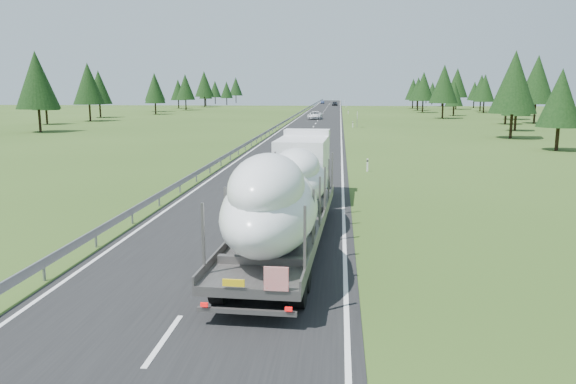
# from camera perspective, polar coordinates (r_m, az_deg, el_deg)

# --- Properties ---
(ground) EXTENTS (400.00, 400.00, 0.00)m
(ground) POSITION_cam_1_polar(r_m,az_deg,el_deg) (14.93, -12.49, -14.50)
(ground) COLOR #2D4617
(ground) RESTS_ON ground
(road_surface) EXTENTS (10.00, 400.00, 0.02)m
(road_surface) POSITION_cam_1_polar(r_m,az_deg,el_deg) (113.12, 3.04, 7.27)
(road_surface) COLOR black
(road_surface) RESTS_ON ground
(guardrail) EXTENTS (0.10, 400.00, 0.76)m
(guardrail) POSITION_cam_1_polar(r_m,az_deg,el_deg) (113.36, 0.34, 7.59)
(guardrail) COLOR slate
(guardrail) RESTS_ON ground
(marker_posts) EXTENTS (0.13, 350.08, 1.00)m
(marker_posts) POSITION_cam_1_polar(r_m,az_deg,el_deg) (167.98, 6.02, 8.44)
(marker_posts) COLOR silver
(marker_posts) RESTS_ON ground
(highway_sign) EXTENTS (0.08, 0.90, 2.60)m
(highway_sign) POSITION_cam_1_polar(r_m,az_deg,el_deg) (93.02, 7.04, 7.64)
(highway_sign) COLOR slate
(highway_sign) RESTS_ON ground
(tree_line_right) EXTENTS (28.67, 274.49, 12.57)m
(tree_line_right) POSITION_cam_1_polar(r_m,az_deg,el_deg) (105.41, 24.38, 9.87)
(tree_line_right) COLOR black
(tree_line_right) RESTS_ON ground
(tree_line_left) EXTENTS (14.68, 274.61, 12.27)m
(tree_line_left) POSITION_cam_1_polar(r_m,az_deg,el_deg) (128.52, -16.95, 10.19)
(tree_line_left) COLOR black
(tree_line_left) RESTS_ON ground
(boat_truck) EXTENTS (3.56, 20.73, 4.29)m
(boat_truck) POSITION_cam_1_polar(r_m,az_deg,el_deg) (23.41, 0.18, 0.69)
(boat_truck) COLOR white
(boat_truck) RESTS_ON ground
(distant_van) EXTENTS (2.93, 5.98, 1.64)m
(distant_van) POSITION_cam_1_polar(r_m,az_deg,el_deg) (117.78, 2.76, 7.79)
(distant_van) COLOR white
(distant_van) RESTS_ON ground
(distant_car_dark) EXTENTS (2.19, 4.83, 1.61)m
(distant_car_dark) POSITION_cam_1_polar(r_m,az_deg,el_deg) (212.86, 4.79, 8.94)
(distant_car_dark) COLOR black
(distant_car_dark) RESTS_ON ground
(distant_car_blue) EXTENTS (1.46, 4.04, 1.32)m
(distant_car_blue) POSITION_cam_1_polar(r_m,az_deg,el_deg) (241.42, 3.54, 9.10)
(distant_car_blue) COLOR #16213E
(distant_car_blue) RESTS_ON ground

